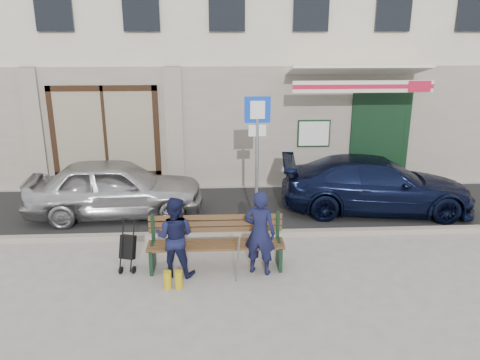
{
  "coord_description": "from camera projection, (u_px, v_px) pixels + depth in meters",
  "views": [
    {
      "loc": [
        -0.35,
        -7.31,
        3.99
      ],
      "look_at": [
        0.14,
        1.6,
        1.2
      ],
      "focal_mm": 35.0,
      "sensor_mm": 36.0,
      "label": 1
    }
  ],
  "objects": [
    {
      "name": "ground",
      "position": [
        237.0,
        273.0,
        8.17
      ],
      "size": [
        80.0,
        80.0,
        0.0
      ],
      "primitive_type": "plane",
      "color": "#9E9991",
      "rests_on": "ground"
    },
    {
      "name": "asphalt_lane",
      "position": [
        231.0,
        209.0,
        11.12
      ],
      "size": [
        60.0,
        3.2,
        0.01
      ],
      "primitive_type": "cube",
      "color": "#282828",
      "rests_on": "ground"
    },
    {
      "name": "curb",
      "position": [
        233.0,
        235.0,
        9.58
      ],
      "size": [
        60.0,
        0.18,
        0.12
      ],
      "primitive_type": "cube",
      "color": "#9E9384",
      "rests_on": "ground"
    },
    {
      "name": "building",
      "position": [
        224.0,
        1.0,
        14.75
      ],
      "size": [
        20.0,
        8.27,
        10.0
      ],
      "color": "beige",
      "rests_on": "ground"
    },
    {
      "name": "car_silver",
      "position": [
        116.0,
        188.0,
        10.57
      ],
      "size": [
        3.99,
        1.77,
        1.33
      ],
      "primitive_type": "imported",
      "rotation": [
        0.0,
        0.0,
        1.62
      ],
      "color": "#B6B6BB",
      "rests_on": "ground"
    },
    {
      "name": "car_navy",
      "position": [
        376.0,
        185.0,
        10.89
      ],
      "size": [
        4.56,
        2.28,
        1.27
      ],
      "primitive_type": "imported",
      "rotation": [
        0.0,
        0.0,
        1.45
      ],
      "color": "black",
      "rests_on": "ground"
    },
    {
      "name": "parking_sign",
      "position": [
        257.0,
        142.0,
        9.44
      ],
      "size": [
        0.52,
        0.08,
        2.82
      ],
      "rotation": [
        0.0,
        0.0,
        0.05
      ],
      "color": "gray",
      "rests_on": "ground"
    },
    {
      "name": "bench",
      "position": [
        213.0,
        244.0,
        8.23
      ],
      "size": [
        2.4,
        1.17,
        0.98
      ],
      "color": "brown",
      "rests_on": "ground"
    },
    {
      "name": "man",
      "position": [
        260.0,
        233.0,
        7.97
      ],
      "size": [
        0.64,
        0.52,
        1.5
      ],
      "primitive_type": "imported",
      "rotation": [
        0.0,
        0.0,
        2.8
      ],
      "color": "#131535",
      "rests_on": "ground"
    },
    {
      "name": "woman",
      "position": [
        175.0,
        237.0,
        7.93
      ],
      "size": [
        0.78,
        0.67,
        1.41
      ],
      "primitive_type": "imported",
      "rotation": [
        0.0,
        0.0,
        2.93
      ],
      "color": "#141737",
      "rests_on": "ground"
    },
    {
      "name": "stroller",
      "position": [
        128.0,
        248.0,
        8.2
      ],
      "size": [
        0.32,
        0.41,
        0.91
      ],
      "rotation": [
        0.0,
        0.0,
        -0.32
      ],
      "color": "black",
      "rests_on": "ground"
    }
  ]
}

